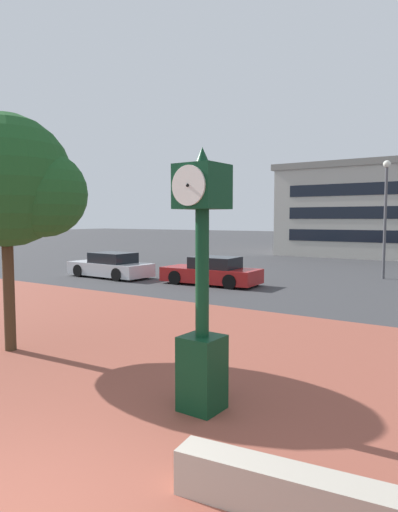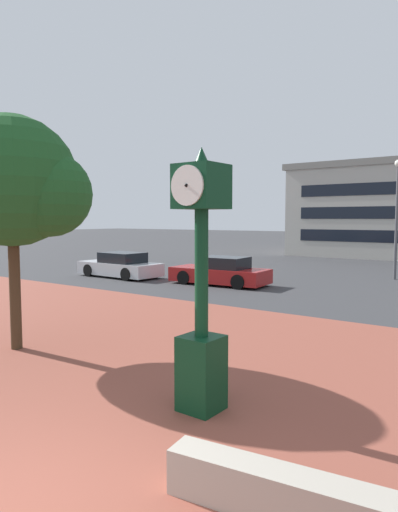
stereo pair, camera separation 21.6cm
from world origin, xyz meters
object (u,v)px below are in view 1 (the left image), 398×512
car_street_far (111,266)px  street_lamp_post (386,206)px  street_clock (202,290)px  plaza_tree (13,184)px  car_street_mid (212,272)px

car_street_far → street_lamp_post: (11.77, 7.19, 3.07)m
street_clock → street_lamp_post: size_ratio=0.69×
street_clock → plaza_tree: 5.61m
car_street_mid → car_street_far: 5.74m
plaza_tree → street_lamp_post: street_lamp_post is taller
street_clock → street_lamp_post: street_lamp_post is taller
street_clock → street_lamp_post: 18.32m
car_street_far → plaza_tree: bearing=-142.0°
car_street_mid → street_lamp_post: size_ratio=0.78×
plaza_tree → car_street_mid: 11.90m
plaza_tree → car_street_mid: plaza_tree is taller
street_clock → plaza_tree: bearing=177.4°
plaza_tree → car_street_mid: bearing=99.5°
plaza_tree → car_street_far: bearing=125.6°
car_street_far → street_lamp_post: 14.13m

